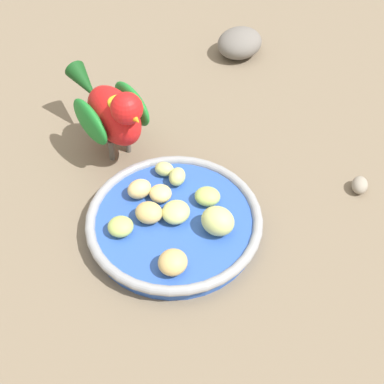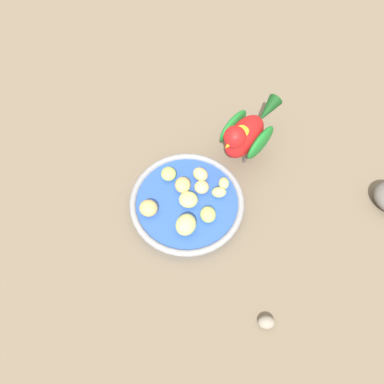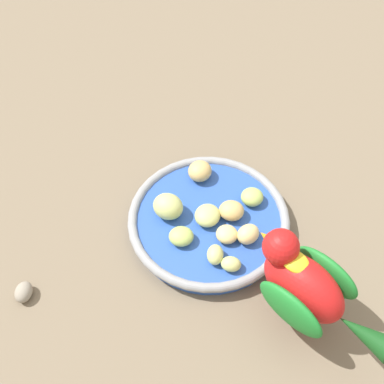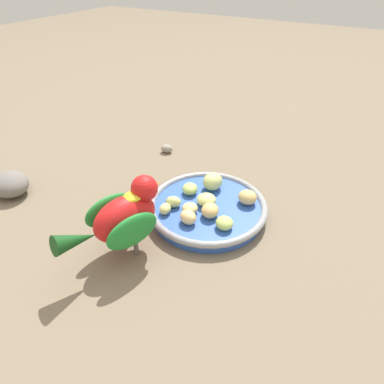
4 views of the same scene
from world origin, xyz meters
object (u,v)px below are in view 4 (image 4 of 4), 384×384
(apple_piece_3, at_px, (190,189))
(apple_piece_4, at_px, (210,211))
(apple_piece_2, at_px, (248,197))
(apple_piece_6, at_px, (188,217))
(apple_piece_5, at_px, (213,181))
(apple_piece_7, at_px, (173,202))
(apple_piece_1, at_px, (206,200))
(apple_piece_9, at_px, (165,209))
(rock_large, at_px, (10,184))
(apple_piece_8, at_px, (224,223))
(apple_piece_0, at_px, (190,208))
(pebble_0, at_px, (167,149))
(feeding_bowl, at_px, (208,208))
(parrot, at_px, (123,217))

(apple_piece_3, height_order, apple_piece_4, apple_piece_4)
(apple_piece_2, bearing_deg, apple_piece_6, -32.85)
(apple_piece_5, bearing_deg, apple_piece_7, -22.24)
(apple_piece_1, distance_m, apple_piece_6, 0.06)
(apple_piece_2, bearing_deg, apple_piece_9, -48.93)
(apple_piece_7, bearing_deg, rock_large, -71.76)
(apple_piece_3, xyz_separation_m, apple_piece_7, (0.05, -0.00, 0.00))
(apple_piece_3, bearing_deg, apple_piece_9, -5.84)
(apple_piece_2, height_order, apple_piece_7, apple_piece_2)
(apple_piece_6, height_order, rock_large, rock_large)
(apple_piece_6, height_order, apple_piece_8, apple_piece_6)
(apple_piece_6, bearing_deg, apple_piece_0, -155.98)
(apple_piece_8, distance_m, pebble_0, 0.30)
(apple_piece_1, height_order, apple_piece_6, apple_piece_6)
(apple_piece_4, relative_size, apple_piece_7, 1.22)
(apple_piece_9, xyz_separation_m, rock_large, (0.08, -0.30, -0.01))
(apple_piece_3, bearing_deg, apple_piece_4, 57.31)
(apple_piece_8, xyz_separation_m, pebble_0, (-0.19, -0.24, -0.02))
(apple_piece_2, relative_size, apple_piece_5, 0.83)
(apple_piece_9, bearing_deg, apple_piece_8, 98.83)
(apple_piece_5, distance_m, apple_piece_8, 0.11)
(apple_piece_3, relative_size, apple_piece_6, 1.03)
(feeding_bowl, relative_size, apple_piece_3, 6.77)
(pebble_0, bearing_deg, apple_piece_2, 65.43)
(apple_piece_6, bearing_deg, feeding_bowl, 173.85)
(apple_piece_8, bearing_deg, pebble_0, -128.77)
(rock_large, bearing_deg, apple_piece_5, 118.36)
(apple_piece_1, distance_m, apple_piece_4, 0.03)
(apple_piece_1, relative_size, apple_piece_8, 1.16)
(apple_piece_2, bearing_deg, apple_piece_4, -31.50)
(apple_piece_2, bearing_deg, apple_piece_8, -4.70)
(apple_piece_6, height_order, apple_piece_9, apple_piece_6)
(apple_piece_5, bearing_deg, apple_piece_1, 15.26)
(apple_piece_9, height_order, pebble_0, apple_piece_9)
(apple_piece_0, bearing_deg, apple_piece_3, -149.79)
(apple_piece_8, distance_m, apple_piece_9, 0.10)
(feeding_bowl, distance_m, rock_large, 0.38)
(apple_piece_4, bearing_deg, pebble_0, -130.76)
(feeding_bowl, relative_size, apple_piece_6, 7.00)
(apple_piece_0, distance_m, apple_piece_2, 0.10)
(pebble_0, bearing_deg, apple_piece_9, 33.13)
(pebble_0, bearing_deg, apple_piece_7, 36.61)
(apple_piece_1, relative_size, apple_piece_5, 0.87)
(feeding_bowl, xyz_separation_m, apple_piece_6, (0.06, -0.01, 0.02))
(apple_piece_0, relative_size, apple_piece_9, 1.12)
(apple_piece_4, height_order, pebble_0, apple_piece_4)
(apple_piece_1, xyz_separation_m, apple_piece_3, (-0.02, -0.04, -0.00))
(parrot, distance_m, rock_large, 0.29)
(apple_piece_3, bearing_deg, apple_piece_0, 30.21)
(apple_piece_2, xyz_separation_m, rock_large, (0.17, -0.41, -0.01))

